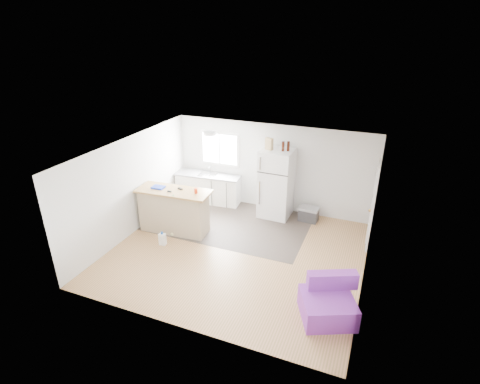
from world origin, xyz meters
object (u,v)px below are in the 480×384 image
Objects in this scene: cleaner_jug at (162,239)px; refrigerator at (276,183)px; kitchen_cabinets at (209,188)px; red_cup at (196,191)px; bottle_left at (283,146)px; bottle_right at (288,146)px; purple_seat at (328,303)px; blue_tray at (158,187)px; cardboard_box at (269,144)px; cooler at (309,214)px; mop at (174,227)px; peninsula at (174,210)px.

refrigerator is at bearing 45.68° from cleaner_jug.
red_cup is (0.59, -1.81, 0.74)m from kitchen_cabinets.
bottle_right is (0.12, 0.06, 0.00)m from bottle_left.
cleaner_jug is at bearing 142.55° from purple_seat.
kitchen_cabinets is 6.44× the size of blue_tray.
refrigerator is 1.10m from cardboard_box.
bottle_left reaches higher than cooler.
bottle_right is (-0.65, 0.01, 1.78)m from cooler.
refrigerator reaches higher than red_cup.
mop is 3.80× the size of blue_tray.
peninsula is at bearing -145.61° from cooler.
kitchen_cabinets is 3.66× the size of cooler.
blue_tray reaches higher than peninsula.
red_cup is 0.40× the size of blue_tray.
bottle_right is at bearing 92.53° from purple_seat.
cardboard_box is (2.25, 1.72, 0.87)m from blue_tray.
blue_tray reaches higher than kitchen_cabinets.
cooler is 0.46× the size of mop.
purple_seat is at bearing -25.65° from red_cup.
mop is 9.50× the size of red_cup.
cleaner_jug is 1.37× the size of bottle_right.
bottle_left reaches higher than blue_tray.
cleaner_jug is at bearing -125.69° from red_cup.
bottle_left reaches higher than red_cup.
cleaner_jug is (-4.01, 0.91, -0.12)m from purple_seat.
cardboard_box is (-2.22, 3.31, 1.73)m from purple_seat.
kitchen_cabinets is at bearing 178.53° from refrigerator.
cooler is 1.76× the size of blue_tray.
purple_seat is 3.88× the size of blue_tray.
peninsula is 15.41× the size of red_cup.
red_cup reaches higher than cleaner_jug.
red_cup is at bearing 3.96° from blue_tray.
blue_tray is 3.24m from bottle_left.
mop is at bearing 135.94° from purple_seat.
mop reaches higher than kitchen_cabinets.
kitchen_cabinets is at bearing -177.97° from cooler.
bottle_right reaches higher than cooler.
red_cup is 0.48× the size of bottle_left.
bottle_left is (2.16, 2.41, 1.82)m from cleaner_jug.
mop reaches higher than purple_seat.
bottle_right is at bearing 36.91° from mop.
peninsula is 4.39m from purple_seat.
refrigerator is 5.39× the size of cleaner_jug.
red_cup is (0.61, 0.05, 0.61)m from peninsula.
bottle_right is (2.28, 2.47, 1.82)m from cleaner_jug.
red_cup is at bearing -76.79° from kitchen_cabinets.
refrigerator is at bearing -175.67° from cooler.
bottle_left is at bearing 45.65° from red_cup.
cardboard_box reaches higher than peninsula.
kitchen_cabinets is 7.73× the size of bottle_right.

